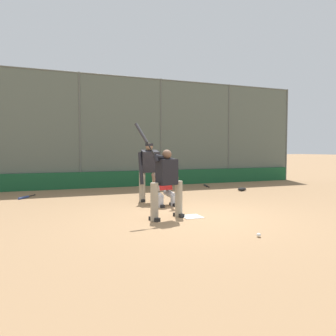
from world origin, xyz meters
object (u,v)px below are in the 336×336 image
Objects in this scene: batter_at_plate at (166,181)px; fielding_glove_on_dirt at (242,189)px; catcher_behind_plate at (164,184)px; spare_bat_by_padding at (25,197)px; umpire_home at (149,170)px; spare_bat_near_backstop at (206,186)px; baseball_loose at (259,235)px.

fielding_glove_on_dirt is (-4.32, -3.50, -0.76)m from batter_at_plate.
catcher_behind_plate is 3.29× the size of fielding_glove_on_dirt.
batter_at_plate reaches higher than spare_bat_by_padding.
batter_at_plate reaches higher than catcher_behind_plate.
catcher_behind_plate reaches higher than fielding_glove_on_dirt.
spare_bat_by_padding is (3.40, -2.00, -0.88)m from umpire_home.
umpire_home is 4.15m from fielding_glove_on_dirt.
catcher_behind_plate is at bearing 154.18° from spare_bat_near_backstop.
umpire_home is at bearing -89.85° from catcher_behind_plate.
fielding_glove_on_dirt is at bearing 114.84° from spare_bat_by_padding.
spare_bat_by_padding is 10.20× the size of baseball_loose.
spare_bat_by_padding is at bearing -58.41° from baseball_loose.
batter_at_plate reaches higher than spare_bat_near_backstop.
spare_bat_by_padding is at bearing -7.11° from fielding_glove_on_dirt.
baseball_loose is (-0.53, 4.40, -0.87)m from umpire_home.
spare_bat_near_backstop is 1.13× the size of spare_bat_by_padding.
umpire_home is 4.04m from spare_bat_by_padding.
baseball_loose is at bearing 173.96° from spare_bat_near_backstop.
baseball_loose is at bearing 63.53° from spare_bat_by_padding.
batter_at_plate is 5.61m from fielding_glove_on_dirt.
catcher_behind_plate reaches higher than spare_bat_by_padding.
batter_at_plate is 1.87× the size of catcher_behind_plate.
spare_bat_near_backstop is (-3.78, -5.25, -0.79)m from batter_at_plate.
spare_bat_near_backstop is at bearing 128.98° from spare_bat_by_padding.
umpire_home is at bearing -116.64° from batter_at_plate.
fielding_glove_on_dirt reaches higher than baseball_loose.
baseball_loose is at bearing 98.00° from umpire_home.
fielding_glove_on_dirt is at bearing -162.17° from catcher_behind_plate.
spare_bat_near_backstop is at bearing -142.92° from batter_at_plate.
catcher_behind_plate reaches higher than baseball_loose.
umpire_home reaches higher than spare_bat_near_backstop.
spare_bat_near_backstop is 1.83m from fielding_glove_on_dirt.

